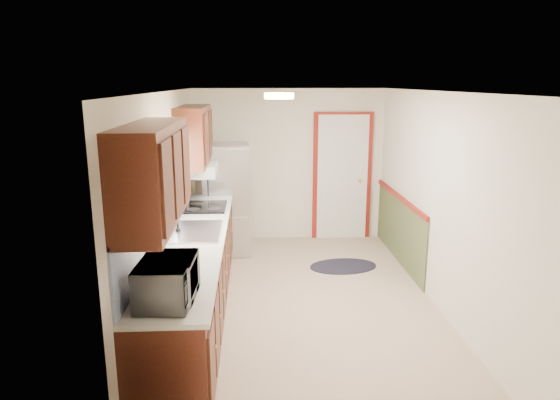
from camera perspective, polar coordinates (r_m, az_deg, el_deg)
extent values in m
cube|color=tan|center=(5.92, 2.77, -11.63)|extent=(3.20, 5.20, 0.12)
cube|color=white|center=(5.36, 3.06, 12.29)|extent=(3.20, 5.20, 0.12)
cube|color=#EEE6CE|center=(7.96, 1.06, 3.99)|extent=(3.20, 0.10, 2.40)
cube|color=#EEE6CE|center=(3.17, 7.63, -11.00)|extent=(3.20, 0.10, 2.40)
cube|color=#EEE6CE|center=(5.57, -12.63, -0.45)|extent=(0.10, 5.20, 2.40)
cube|color=#EEE6CE|center=(5.87, 17.64, -0.07)|extent=(0.10, 5.20, 2.40)
cube|color=#3E180E|center=(5.47, -9.61, -8.82)|extent=(0.60, 4.00, 0.90)
cube|color=silver|center=(5.31, -9.64, -4.12)|extent=(0.63, 4.00, 0.04)
cube|color=#5677D1|center=(5.28, -13.04, -1.07)|extent=(0.02, 4.00, 0.55)
cube|color=#3E180E|center=(3.87, -14.35, 2.90)|extent=(0.35, 1.40, 0.75)
cube|color=#3E180E|center=(6.51, -9.82, 7.24)|extent=(0.35, 1.20, 0.75)
cube|color=white|center=(5.29, -13.05, 3.45)|extent=(0.02, 1.00, 0.90)
cube|color=#B35D21|center=(5.23, -12.77, 7.24)|extent=(0.05, 1.12, 0.24)
cube|color=#B7B7BC|center=(5.40, -9.59, -3.55)|extent=(0.52, 0.82, 0.02)
cube|color=white|center=(6.62, -9.19, 3.42)|extent=(0.45, 0.60, 0.15)
cube|color=maroon|center=(8.07, 7.10, 2.57)|extent=(0.94, 0.05, 2.08)
cube|color=white|center=(8.05, 7.13, 2.54)|extent=(0.80, 0.04, 2.00)
cube|color=#4A5530|center=(7.29, 13.46, -3.34)|extent=(0.02, 2.30, 0.90)
cube|color=maroon|center=(7.16, 13.57, 0.26)|extent=(0.04, 2.30, 0.06)
cylinder|color=#FFD88C|center=(5.14, -0.10, 11.82)|extent=(0.30, 0.30, 0.06)
imported|color=white|center=(3.72, -12.79, -8.54)|extent=(0.34, 0.58, 0.38)
cube|color=#B7B7BC|center=(7.38, -6.18, 0.10)|extent=(0.73, 0.69, 1.63)
cylinder|color=black|center=(7.07, -8.14, -1.23)|extent=(0.02, 0.02, 1.14)
ellipsoid|color=black|center=(7.03, 7.23, -7.51)|extent=(1.01, 0.72, 0.01)
cube|color=black|center=(6.40, -8.57, -0.79)|extent=(0.53, 0.64, 0.02)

